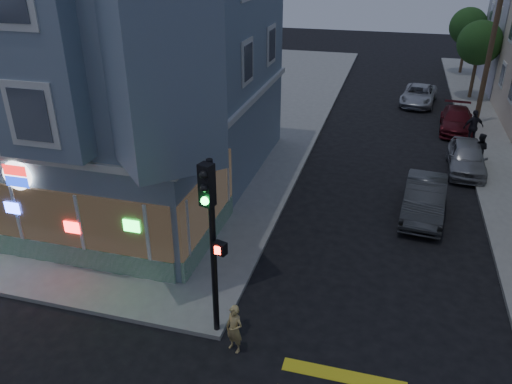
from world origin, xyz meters
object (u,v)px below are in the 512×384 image
at_px(running_child, 234,329).
at_px(traffic_signal, 211,223).
at_px(utility_pole, 491,45).
at_px(street_tree_far, 468,26).
at_px(parked_car_a, 467,157).
at_px(parked_car_b, 424,199).
at_px(parked_car_d, 419,95).
at_px(street_tree_near, 480,43).
at_px(pedestrian_a, 479,149).
at_px(pedestrian_b, 473,127).
at_px(parked_car_c, 457,120).

xyz_separation_m(running_child, traffic_signal, (-0.68, 0.37, 2.97)).
distance_m(utility_pole, traffic_signal, 23.71).
xyz_separation_m(street_tree_far, parked_car_a, (-1.50, -21.65, -3.20)).
distance_m(running_child, traffic_signal, 3.06).
distance_m(parked_car_b, traffic_signal, 11.08).
bearing_deg(parked_car_b, traffic_signal, -118.17).
xyz_separation_m(utility_pole, street_tree_far, (0.20, 14.00, -0.86)).
xyz_separation_m(utility_pole, parked_car_b, (-3.40, -12.85, -4.05)).
bearing_deg(parked_car_d, utility_pole, -39.70).
bearing_deg(street_tree_near, running_child, -107.15).
distance_m(street_tree_near, running_child, 29.68).
xyz_separation_m(running_child, parked_car_b, (5.10, 9.35, 0.01)).
distance_m(street_tree_far, parked_car_b, 27.28).
bearing_deg(pedestrian_a, parked_car_a, 67.13).
relative_size(utility_pole, street_tree_far, 1.70).
bearing_deg(parked_car_a, utility_pole, 82.54).
xyz_separation_m(utility_pole, parked_car_d, (-3.40, 3.68, -4.15)).
distance_m(utility_pole, parked_car_d, 6.51).
bearing_deg(parked_car_b, parked_car_a, 72.60).
distance_m(parked_car_a, traffic_signal, 16.49).
distance_m(street_tree_far, parked_car_d, 11.41).
bearing_deg(parked_car_b, pedestrian_a, 69.75).
xyz_separation_m(running_child, parked_car_d, (5.10, 25.88, -0.09)).
xyz_separation_m(street_tree_far, parked_car_d, (-3.60, -10.32, -3.29)).
xyz_separation_m(street_tree_far, parked_car_b, (-3.60, -26.85, -3.19)).
distance_m(running_child, parked_car_b, 10.65).
distance_m(pedestrian_b, parked_car_b, 9.27).
bearing_deg(parked_car_c, street_tree_far, 88.20).
bearing_deg(parked_car_d, pedestrian_b, -63.02).
bearing_deg(street_tree_far, street_tree_near, -90.00).
bearing_deg(street_tree_far, utility_pole, -90.82).
distance_m(street_tree_near, parked_car_b, 19.45).
bearing_deg(parked_car_a, parked_car_c, 92.19).
distance_m(running_child, parked_car_d, 26.38).
bearing_deg(running_child, street_tree_far, 100.25).
bearing_deg(street_tree_far, parked_car_c, -95.52).
height_order(pedestrian_b, parked_car_b, pedestrian_b).
bearing_deg(parked_car_d, street_tree_far, 78.35).
distance_m(street_tree_near, street_tree_far, 8.00).
height_order(parked_car_a, parked_car_d, parked_car_a).
xyz_separation_m(street_tree_near, parked_car_b, (-3.60, -18.85, -3.19)).
bearing_deg(parked_car_a, pedestrian_a, 48.70).
bearing_deg(pedestrian_b, street_tree_far, -114.38).
distance_m(pedestrian_b, parked_car_a, 3.73).
bearing_deg(pedestrian_b, street_tree_near, -116.66).
height_order(running_child, parked_car_d, running_child).
bearing_deg(parked_car_d, street_tree_near, 40.36).
xyz_separation_m(running_child, pedestrian_b, (7.80, 18.21, 0.37)).
height_order(parked_car_b, parked_car_c, parked_car_b).
bearing_deg(parked_car_d, running_child, -93.57).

